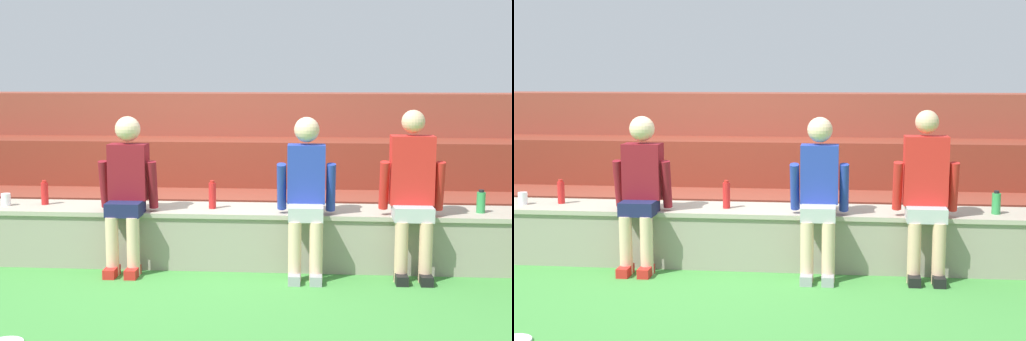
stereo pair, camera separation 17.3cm
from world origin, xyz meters
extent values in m
plane|color=#428E3D|center=(0.00, 0.00, 0.00)|extent=(80.00, 80.00, 0.00)
cube|color=gray|center=(0.00, 0.28, 0.25)|extent=(7.04, 0.57, 0.51)
cube|color=#ABA28E|center=(0.00, 0.28, 0.49)|extent=(7.08, 0.61, 0.04)
cube|color=brown|center=(0.00, 1.14, 0.25)|extent=(8.56, 0.70, 0.50)
cube|color=maroon|center=(0.00, 1.84, 0.50)|extent=(8.56, 0.70, 0.99)
cube|color=brown|center=(0.00, 2.54, 0.74)|extent=(8.56, 0.70, 1.49)
cylinder|color=beige|center=(-0.68, -0.17, 0.25)|extent=(0.11, 0.11, 0.51)
cylinder|color=beige|center=(-0.49, -0.17, 0.25)|extent=(0.11, 0.11, 0.51)
cube|color=red|center=(-0.68, -0.21, 0.04)|extent=(0.10, 0.22, 0.08)
cube|color=red|center=(-0.49, -0.21, 0.04)|extent=(0.10, 0.22, 0.08)
cube|color=#191E47|center=(-0.59, -0.06, 0.56)|extent=(0.30, 0.28, 0.12)
cube|color=maroon|center=(-0.59, 0.08, 0.86)|extent=(0.33, 0.20, 0.49)
sphere|color=beige|center=(-0.59, 0.08, 1.24)|extent=(0.22, 0.22, 0.22)
cylinder|color=maroon|center=(-0.80, 0.06, 0.75)|extent=(0.08, 0.15, 0.43)
cylinder|color=maroon|center=(-0.37, 0.06, 0.75)|extent=(0.08, 0.14, 0.43)
cylinder|color=beige|center=(0.88, -0.24, 0.25)|extent=(0.11, 0.11, 0.51)
cylinder|color=beige|center=(1.06, -0.24, 0.25)|extent=(0.11, 0.11, 0.51)
cube|color=#99999E|center=(0.88, -0.28, 0.04)|extent=(0.10, 0.22, 0.08)
cube|color=#99999E|center=(1.06, -0.28, 0.04)|extent=(0.10, 0.22, 0.08)
cube|color=#B2B2B7|center=(0.97, -0.09, 0.56)|extent=(0.29, 0.35, 0.12)
cube|color=#23389E|center=(0.97, 0.05, 0.87)|extent=(0.32, 0.20, 0.50)
sphere|color=beige|center=(0.97, 0.05, 1.25)|extent=(0.22, 0.22, 0.22)
cylinder|color=#23389E|center=(0.76, 0.03, 0.76)|extent=(0.08, 0.20, 0.42)
cylinder|color=#23389E|center=(1.18, 0.03, 0.76)|extent=(0.08, 0.17, 0.43)
cylinder|color=#DBAD89|center=(1.76, -0.18, 0.25)|extent=(0.11, 0.11, 0.51)
cylinder|color=#DBAD89|center=(1.96, -0.18, 0.25)|extent=(0.11, 0.11, 0.51)
cube|color=black|center=(1.76, -0.22, 0.04)|extent=(0.10, 0.22, 0.08)
cube|color=black|center=(1.96, -0.22, 0.04)|extent=(0.10, 0.22, 0.08)
cube|color=#B2B2B7|center=(1.86, -0.06, 0.56)|extent=(0.33, 0.29, 0.12)
cube|color=red|center=(1.86, 0.05, 0.91)|extent=(0.36, 0.20, 0.58)
sphere|color=#DBAD89|center=(1.86, 0.05, 1.32)|extent=(0.20, 0.20, 0.20)
cylinder|color=red|center=(1.63, 0.03, 0.78)|extent=(0.08, 0.17, 0.43)
cylinder|color=red|center=(2.09, 0.03, 0.78)|extent=(0.08, 0.15, 0.43)
cylinder|color=red|center=(-1.45, 0.32, 0.62)|extent=(0.06, 0.06, 0.20)
cylinder|color=red|center=(-1.45, 0.32, 0.73)|extent=(0.04, 0.04, 0.02)
cylinder|color=red|center=(0.13, 0.25, 0.63)|extent=(0.07, 0.07, 0.23)
cylinder|color=red|center=(0.13, 0.25, 0.76)|extent=(0.04, 0.04, 0.02)
cylinder|color=green|center=(2.49, 0.24, 0.60)|extent=(0.07, 0.07, 0.18)
cylinder|color=black|center=(2.49, 0.24, 0.71)|extent=(0.04, 0.04, 0.02)
cylinder|color=white|center=(-1.78, 0.23, 0.57)|extent=(0.09, 0.09, 0.11)
cylinder|color=white|center=(-0.92, -1.77, 0.01)|extent=(0.23, 0.23, 0.02)
camera|label=1|loc=(1.01, -5.96, 1.73)|focal=49.64mm
camera|label=2|loc=(1.19, -5.94, 1.73)|focal=49.64mm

